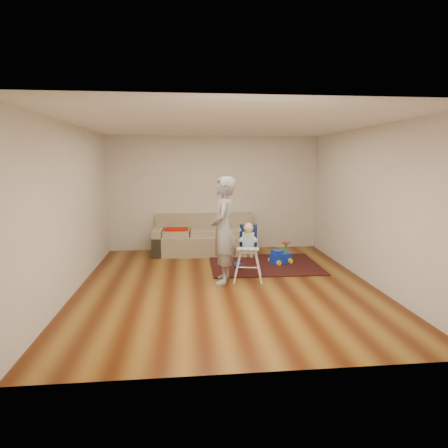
{
  "coord_description": "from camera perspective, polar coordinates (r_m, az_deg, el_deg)",
  "views": [
    {
      "loc": [
        -0.67,
        -6.18,
        2.11
      ],
      "look_at": [
        0.0,
        0.4,
        1.0
      ],
      "focal_mm": 30.0,
      "sensor_mm": 36.0,
      "label": 1
    }
  ],
  "objects": [
    {
      "name": "adult",
      "position": [
        6.48,
        -0.11,
        -0.97
      ],
      "size": [
        0.55,
        0.74,
        1.86
      ],
      "primitive_type": "imported",
      "rotation": [
        0.0,
        0.0,
        -1.74
      ],
      "color": "#99999B",
      "rests_on": "ground"
    },
    {
      "name": "toy_ball",
      "position": [
        7.38,
        2.11,
        -6.32
      ],
      "size": [
        0.15,
        0.15,
        0.15
      ],
      "primitive_type": "sphere",
      "color": "blue",
      "rests_on": "area_rug"
    },
    {
      "name": "ground",
      "position": [
        6.56,
        0.36,
        -9.23
      ],
      "size": [
        5.5,
        5.5,
        0.0
      ],
      "primitive_type": "plane",
      "color": "#4B1D07",
      "rests_on": "ground"
    },
    {
      "name": "room_envelope",
      "position": [
        6.74,
        -0.11,
        7.53
      ],
      "size": [
        5.04,
        5.52,
        2.72
      ],
      "color": "silver",
      "rests_on": "ground"
    },
    {
      "name": "sofa",
      "position": [
        8.65,
        -3.08,
        -1.59
      ],
      "size": [
        2.34,
        1.06,
        0.89
      ],
      "rotation": [
        0.0,
        0.0,
        -0.05
      ],
      "color": "tan",
      "rests_on": "ground"
    },
    {
      "name": "area_rug",
      "position": [
        7.79,
        6.17,
        -6.18
      ],
      "size": [
        2.22,
        1.68,
        0.02
      ],
      "primitive_type": "cube",
      "rotation": [
        0.0,
        0.0,
        -0.01
      ],
      "color": "black",
      "rests_on": "ground"
    },
    {
      "name": "high_chair",
      "position": [
        6.71,
        3.7,
        -4.35
      ],
      "size": [
        0.56,
        0.56,
        1.05
      ],
      "rotation": [
        0.0,
        0.0,
        -0.17
      ],
      "color": "white",
      "rests_on": "ground"
    },
    {
      "name": "ride_on_toy",
      "position": [
        7.88,
        8.63,
        -4.34
      ],
      "size": [
        0.48,
        0.42,
        0.44
      ],
      "primitive_type": null,
      "rotation": [
        0.0,
        0.0,
        0.42
      ],
      "color": "blue",
      "rests_on": "area_rug"
    },
    {
      "name": "side_table",
      "position": [
        8.79,
        -7.37,
        -2.92
      ],
      "size": [
        0.46,
        0.46,
        0.46
      ],
      "primitive_type": null,
      "color": "black",
      "rests_on": "ground"
    }
  ]
}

